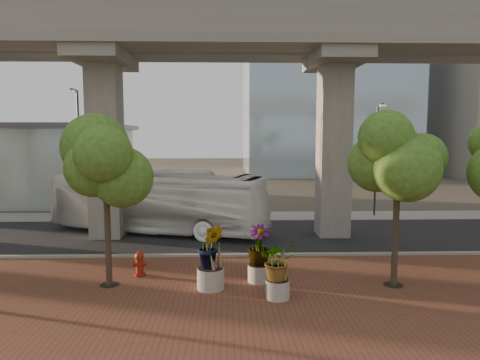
{
  "coord_description": "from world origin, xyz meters",
  "views": [
    {
      "loc": [
        0.38,
        -20.56,
        5.43
      ],
      "look_at": [
        0.98,
        0.5,
        3.2
      ],
      "focal_mm": 32.0,
      "sensor_mm": 36.0,
      "label": 1
    }
  ],
  "objects": [
    {
      "name": "ground",
      "position": [
        0.0,
        0.0,
        0.0
      ],
      "size": [
        160.0,
        160.0,
        0.0
      ],
      "primitive_type": "plane",
      "color": "#3E3A2D",
      "rests_on": "ground"
    },
    {
      "name": "brick_plaza",
      "position": [
        0.0,
        -8.0,
        0.03
      ],
      "size": [
        70.0,
        13.0,
        0.06
      ],
      "primitive_type": "cube",
      "color": "brown",
      "rests_on": "ground"
    },
    {
      "name": "asphalt_road",
      "position": [
        0.0,
        2.0,
        0.02
      ],
      "size": [
        90.0,
        8.0,
        0.04
      ],
      "primitive_type": "cube",
      "color": "black",
      "rests_on": "ground"
    },
    {
      "name": "curb_strip",
      "position": [
        0.0,
        -2.0,
        0.08
      ],
      "size": [
        70.0,
        0.25,
        0.16
      ],
      "primitive_type": "cube",
      "color": "gray",
      "rests_on": "ground"
    },
    {
      "name": "far_sidewalk",
      "position": [
        0.0,
        7.5,
        0.03
      ],
      "size": [
        90.0,
        3.0,
        0.06
      ],
      "primitive_type": "cube",
      "color": "gray",
      "rests_on": "ground"
    },
    {
      "name": "transit_viaduct",
      "position": [
        0.0,
        2.0,
        7.29
      ],
      "size": [
        72.0,
        5.6,
        12.4
      ],
      "color": "gray",
      "rests_on": "ground"
    },
    {
      "name": "transit_bus",
      "position": [
        -3.5,
        2.99,
        1.71
      ],
      "size": [
        12.5,
        6.7,
        3.41
      ],
      "primitive_type": "imported",
      "rotation": [
        0.0,
        0.0,
        1.24
      ],
      "color": "white",
      "rests_on": "ground"
    },
    {
      "name": "fire_hydrant",
      "position": [
        -3.01,
        -4.57,
        0.53
      ],
      "size": [
        0.49,
        0.44,
        0.98
      ],
      "color": "maroon",
      "rests_on": "ground"
    },
    {
      "name": "planter_front",
      "position": [
        2.01,
        -6.97,
        1.24
      ],
      "size": [
        1.77,
        1.77,
        1.94
      ],
      "color": "#ACA59B",
      "rests_on": "ground"
    },
    {
      "name": "planter_right",
      "position": [
        1.5,
        -5.35,
        1.33
      ],
      "size": [
        1.96,
        1.96,
        2.09
      ],
      "color": "#9F9D90",
      "rests_on": "ground"
    },
    {
      "name": "planter_left",
      "position": [
        -0.24,
        -6.03,
        1.46
      ],
      "size": [
        2.09,
        2.09,
        2.3
      ],
      "color": "#A8A598",
      "rests_on": "ground"
    },
    {
      "name": "street_tree_near_west",
      "position": [
        -3.9,
        -5.55,
        4.38
      ],
      "size": [
        3.69,
        3.69,
        6.02
      ],
      "color": "#443826",
      "rests_on": "ground"
    },
    {
      "name": "street_tree_near_east",
      "position": [
        6.32,
        -5.86,
        4.64
      ],
      "size": [
        3.5,
        3.5,
        6.2
      ],
      "color": "#443826",
      "rests_on": "ground"
    },
    {
      "name": "streetlamp_west",
      "position": [
        -8.77,
        5.95,
        4.73
      ],
      "size": [
        0.4,
        1.17,
        8.11
      ],
      "color": "#303035",
      "rests_on": "ground"
    },
    {
      "name": "streetlamp_east",
      "position": [
        10.21,
        7.38,
        4.32
      ],
      "size": [
        0.37,
        1.07,
        7.4
      ],
      "color": "#2B2A2F",
      "rests_on": "ground"
    }
  ]
}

